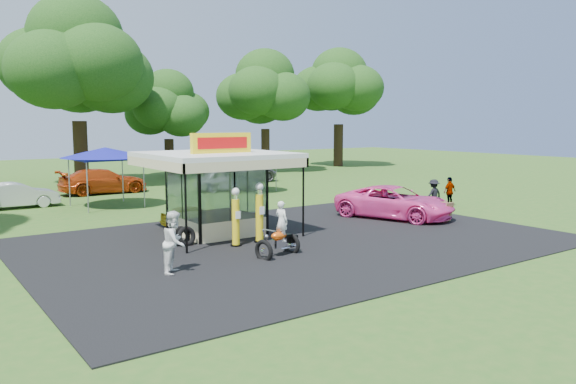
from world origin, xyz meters
name	(u,v)px	position (x,y,z in m)	size (l,w,h in m)	color
ground	(332,250)	(0.00, 0.00, 0.00)	(120.00, 120.00, 0.00)	#2C5B1C
asphalt_apron	(299,240)	(0.00, 2.00, 0.02)	(20.00, 14.00, 0.04)	black
gas_station_kiosk	(216,191)	(-2.00, 4.99, 1.78)	(5.40, 5.40, 4.18)	white
gas_pump_left	(236,219)	(-2.55, 2.48, 1.06)	(0.41, 0.41, 2.22)	black
gas_pump_right	(259,214)	(-1.47, 2.54, 1.12)	(0.43, 0.43, 2.33)	black
motorcycle	(280,234)	(-2.02, 0.35, 0.78)	(1.75, 1.13, 1.99)	black
spare_tires	(184,236)	(-4.09, 3.68, 0.38)	(0.94, 0.61, 0.79)	black
a_frame_sign	(446,212)	(7.98, 1.33, 0.48)	(0.53, 0.47, 0.94)	#593819
kiosk_car	(193,216)	(-2.00, 7.20, 0.48)	(1.13, 2.82, 0.96)	yellow
pink_sedan	(395,202)	(6.79, 3.45, 0.78)	(2.59, 5.62, 1.56)	#FF45A4
spectator_west	(175,242)	(-5.90, 0.42, 0.96)	(0.94, 0.73, 1.93)	white
spectator_east_a	(434,194)	(10.61, 4.30, 0.80)	(1.03, 0.59, 1.59)	black
spectator_east_b	(450,192)	(12.12, 4.46, 0.81)	(0.95, 0.40, 1.62)	gray
bg_car_a	(17,195)	(-7.38, 17.51, 0.69)	(1.46, 4.20, 1.38)	silver
bg_car_b	(103,181)	(-1.63, 21.08, 0.80)	(2.25, 5.54, 1.61)	#B4390D
bg_car_c	(228,180)	(5.60, 17.56, 0.75)	(1.78, 4.43, 1.51)	#A1A1A5
bg_car_d	(242,172)	(9.16, 21.75, 0.80)	(2.64, 5.72, 1.59)	#535355
tent_west	(105,153)	(-3.28, 15.19, 2.94)	(4.65, 4.65, 3.25)	gray
tent_east	(250,155)	(6.61, 16.35, 2.43)	(3.83, 3.83, 2.68)	gray
oak_far_c	(77,68)	(-1.52, 26.42, 8.40)	(11.23, 11.23, 13.24)	black
oak_far_d	(168,110)	(6.59, 29.43, 5.61)	(7.40, 7.40, 8.81)	black
oak_far_e	(265,95)	(15.88, 28.70, 7.04)	(9.27, 9.27, 11.03)	black
oak_far_f	(339,92)	(25.53, 29.55, 7.64)	(9.88, 9.88, 11.90)	black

